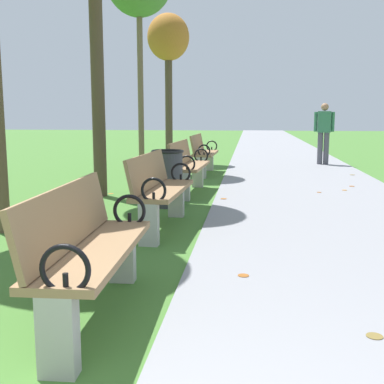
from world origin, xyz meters
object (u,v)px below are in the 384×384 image
park_bench_4 (188,165)px  tree_5 (168,42)px  trash_bin (168,178)px  pedestrian_walking (324,130)px  park_bench_2 (88,248)px  park_bench_3 (160,189)px  park_bench_5 (203,153)px

park_bench_4 → tree_5: 6.16m
trash_bin → tree_5: bearing=99.2°
pedestrian_walking → trash_bin: 7.13m
park_bench_2 → park_bench_3: bearing=90.0°
park_bench_3 → park_bench_5: size_ratio=1.00×
park_bench_4 → trash_bin: size_ratio=1.93×
park_bench_4 → park_bench_5: size_ratio=1.00×
park_bench_3 → park_bench_5: same height
park_bench_4 → tree_5: bearing=102.8°
park_bench_3 → pedestrian_walking: pedestrian_walking is taller
park_bench_4 → tree_5: size_ratio=0.40×
park_bench_2 → park_bench_5: bearing=90.0°
park_bench_2 → park_bench_4: same height
tree_5 → park_bench_2: bearing=-83.5°
park_bench_3 → tree_5: (-1.21, 8.05, 2.81)m
park_bench_2 → park_bench_4: 5.30m
park_bench_4 → trash_bin: park_bench_4 is taller
park_bench_2 → park_bench_3: 2.60m
park_bench_4 → park_bench_3: bearing=-90.0°
park_bench_3 → tree_5: tree_5 is taller
tree_5 → trash_bin: tree_5 is taller
park_bench_3 → park_bench_4: bearing=90.0°
park_bench_5 → tree_5: (-1.21, 2.60, 2.81)m
trash_bin → pedestrian_walking: bearing=63.7°
pedestrian_walking → park_bench_5: bearing=-141.6°
park_bench_2 → trash_bin: park_bench_2 is taller
park_bench_5 → trash_bin: 4.00m
park_bench_3 → tree_5: size_ratio=0.40×
park_bench_5 → trash_bin: bearing=-92.1°
park_bench_2 → pedestrian_walking: 10.86m
tree_5 → trash_bin: size_ratio=4.83×
park_bench_5 → pedestrian_walking: 3.86m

